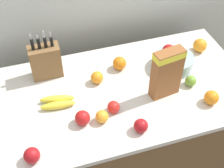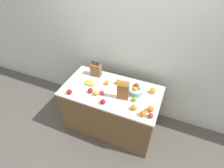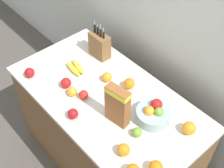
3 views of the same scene
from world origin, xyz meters
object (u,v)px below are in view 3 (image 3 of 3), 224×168
at_px(apple_front, 73,114).
at_px(orange_back_center, 124,150).
at_px(orange_front_left, 107,77).
at_px(banana_bunch, 76,68).
at_px(apple_leftmost, 84,95).
at_px(orange_by_cereal, 189,128).
at_px(apple_by_knife_block, 30,73).
at_px(apple_rear, 66,83).
at_px(fruit_bowl, 154,114).
at_px(orange_mid_left, 156,167).
at_px(orange_front_right, 129,83).
at_px(orange_front_center, 72,92).
at_px(cereal_box, 117,104).
at_px(knife_block, 100,45).
at_px(apple_rightmost, 137,132).

bearing_deg(apple_front, orange_back_center, 8.28).
xyz_separation_m(apple_front, orange_front_left, (-0.12, 0.40, 0.00)).
height_order(banana_bunch, orange_back_center, orange_back_center).
distance_m(apple_leftmost, orange_by_cereal, 0.76).
bearing_deg(apple_by_knife_block, apple_rear, 27.84).
height_order(apple_front, apple_rear, apple_rear).
relative_size(fruit_bowl, orange_mid_left, 2.78).
height_order(orange_front_right, orange_front_center, orange_front_right).
bearing_deg(apple_leftmost, apple_by_knife_block, -158.95).
relative_size(cereal_box, orange_by_cereal, 3.41).
height_order(knife_block, apple_front, knife_block).
bearing_deg(apple_front, orange_mid_left, 10.65).
bearing_deg(apple_rear, orange_mid_left, -0.79).
bearing_deg(orange_front_right, apple_rear, -132.24).
xyz_separation_m(apple_leftmost, orange_by_cereal, (0.69, 0.33, 0.01)).
bearing_deg(apple_front, banana_bunch, 141.31).
bearing_deg(orange_front_left, cereal_box, -30.46).
xyz_separation_m(apple_front, orange_by_cereal, (0.60, 0.49, 0.01)).
distance_m(apple_by_knife_block, orange_front_right, 0.77).
bearing_deg(apple_front, cereal_box, 43.38).
distance_m(orange_back_center, orange_by_cereal, 0.46).
xyz_separation_m(knife_block, fruit_bowl, (0.75, -0.16, -0.06)).
bearing_deg(knife_block, orange_front_right, -9.87).
xyz_separation_m(cereal_box, apple_by_knife_block, (-0.76, -0.22, -0.13)).
bearing_deg(orange_mid_left, apple_front, -169.35).
bearing_deg(banana_bunch, apple_rightmost, -5.73).
relative_size(apple_leftmost, orange_front_left, 0.92).
height_order(apple_by_knife_block, orange_front_center, apple_by_knife_block).
bearing_deg(apple_front, orange_front_center, 145.22).
bearing_deg(orange_front_left, apple_front, -73.77).
height_order(apple_by_knife_block, orange_front_left, apple_by_knife_block).
relative_size(orange_front_left, orange_mid_left, 0.87).
height_order(banana_bunch, orange_mid_left, orange_mid_left).
bearing_deg(orange_back_center, orange_mid_left, 15.37).
xyz_separation_m(cereal_box, orange_by_cereal, (0.38, 0.28, -0.12)).
bearing_deg(apple_rightmost, knife_block, 156.66).
relative_size(fruit_bowl, apple_front, 3.21).
height_order(apple_by_knife_block, apple_leftmost, apple_by_knife_block).
height_order(apple_by_knife_block, apple_rear, apple_rear).
relative_size(apple_by_knife_block, orange_back_center, 0.97).
bearing_deg(fruit_bowl, cereal_box, -127.42).
distance_m(apple_by_knife_block, apple_leftmost, 0.48).
relative_size(cereal_box, orange_front_right, 3.67).
bearing_deg(orange_front_left, orange_by_cereal, 6.80).
bearing_deg(orange_mid_left, orange_front_right, 149.24).
xyz_separation_m(banana_bunch, orange_back_center, (0.81, -0.23, 0.02)).
bearing_deg(apple_by_knife_block, orange_front_right, 39.81).
relative_size(knife_block, apple_front, 4.26).
height_order(fruit_bowl, apple_rightmost, fruit_bowl).
xyz_separation_m(knife_block, orange_by_cereal, (0.98, -0.07, -0.06)).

